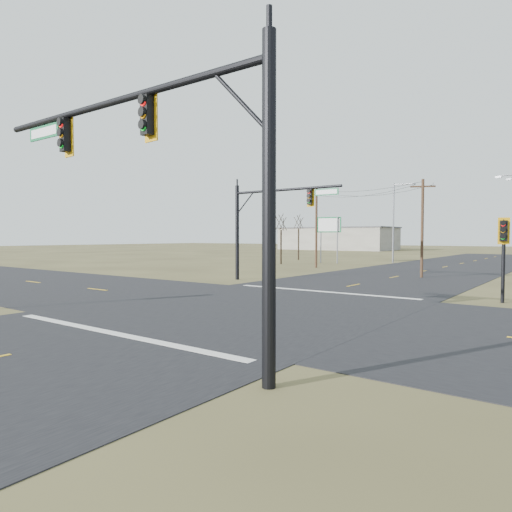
{
  "coord_description": "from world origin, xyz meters",
  "views": [
    {
      "loc": [
        13.26,
        -17.13,
        3.37
      ],
      "look_at": [
        -0.2,
        1.0,
        2.41
      ],
      "focal_mm": 32.0,
      "sensor_mm": 36.0,
      "label": 1
    }
  ],
  "objects": [
    {
      "name": "road_ew",
      "position": [
        0.0,
        0.0,
        0.01
      ],
      "size": [
        160.0,
        14.0,
        0.02
      ],
      "primitive_type": "cube",
      "color": "black",
      "rests_on": "ground"
    },
    {
      "name": "highway_sign",
      "position": [
        -13.82,
        34.9,
        4.16
      ],
      "size": [
        3.09,
        0.63,
        5.86
      ],
      "rotation": [
        0.0,
        0.0,
        0.18
      ],
      "color": "slate",
      "rests_on": "ground"
    },
    {
      "name": "streetlight_c",
      "position": [
        -7.2,
        40.16,
        5.71
      ],
      "size": [
        2.85,
        0.47,
        10.17
      ],
      "rotation": [
        0.0,
        0.0,
        -0.43
      ],
      "color": "slate",
      "rests_on": "ground"
    },
    {
      "name": "utility_pole_far",
      "position": [
        -10.98,
        26.49,
        4.46
      ],
      "size": [
        2.04,
        0.67,
        8.52
      ],
      "rotation": [
        0.0,
        0.0,
        -0.27
      ],
      "color": "#49311F",
      "rests_on": "ground"
    },
    {
      "name": "stop_bar_far",
      "position": [
        0.0,
        7.5,
        0.03
      ],
      "size": [
        12.0,
        0.4,
        0.01
      ],
      "primitive_type": "cube",
      "color": "silver",
      "rests_on": "road_ns"
    },
    {
      "name": "utility_pole_near",
      "position": [
        1.94,
        20.92,
        4.24
      ],
      "size": [
        1.84,
        0.93,
        8.06
      ],
      "rotation": [
        0.0,
        0.0,
        0.43
      ],
      "color": "#49311F",
      "rests_on": "ground"
    },
    {
      "name": "bare_tree_b",
      "position": [
        -21.03,
        39.34,
        5.57
      ],
      "size": [
        3.26,
        3.26,
        6.96
      ],
      "rotation": [
        0.0,
        0.0,
        -0.22
      ],
      "color": "black",
      "rests_on": "ground"
    },
    {
      "name": "stop_bar_near",
      "position": [
        0.0,
        -7.5,
        0.03
      ],
      "size": [
        12.0,
        0.4,
        0.01
      ],
      "primitive_type": "cube",
      "color": "silver",
      "rests_on": "road_ns"
    },
    {
      "name": "mast_arm_near",
      "position": [
        3.97,
        -8.89,
        5.69
      ],
      "size": [
        11.39,
        0.45,
        7.86
      ],
      "rotation": [
        0.0,
        0.0,
        -0.09
      ],
      "color": "black",
      "rests_on": "ground"
    },
    {
      "name": "pedestal_signal_ne",
      "position": [
        9.58,
        8.77,
        3.19
      ],
      "size": [
        0.67,
        0.58,
        4.36
      ],
      "rotation": [
        0.0,
        0.0,
        0.38
      ],
      "color": "black",
      "rests_on": "ground"
    },
    {
      "name": "warehouse_left",
      "position": [
        -40.0,
        90.0,
        2.75
      ],
      "size": [
        28.0,
        14.0,
        5.5
      ],
      "primitive_type": "cube",
      "color": "#A8A595",
      "rests_on": "ground"
    },
    {
      "name": "ground",
      "position": [
        0.0,
        0.0,
        0.0
      ],
      "size": [
        320.0,
        320.0,
        0.0
      ],
      "primitive_type": "plane",
      "color": "olive",
      "rests_on": "ground"
    },
    {
      "name": "bare_tree_a",
      "position": [
        -17.57,
        29.52,
        5.2
      ],
      "size": [
        3.3,
        3.3,
        6.57
      ],
      "rotation": [
        0.0,
        0.0,
        -0.27
      ],
      "color": "black",
      "rests_on": "ground"
    },
    {
      "name": "mast_arm_far",
      "position": [
        -6.31,
        10.67,
        5.3
      ],
      "size": [
        9.08,
        0.47,
        7.36
      ],
      "rotation": [
        0.0,
        0.0,
        0.13
      ],
      "color": "black",
      "rests_on": "ground"
    },
    {
      "name": "road_ns",
      "position": [
        0.0,
        0.0,
        0.01
      ],
      "size": [
        14.0,
        160.0,
        0.02
      ],
      "primitive_type": "cube",
      "color": "black",
      "rests_on": "ground"
    }
  ]
}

